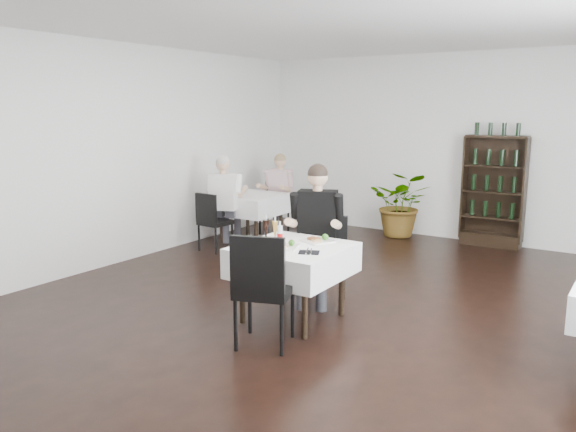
{
  "coord_description": "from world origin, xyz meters",
  "views": [
    {
      "loc": [
        2.64,
        -4.58,
        2.11
      ],
      "look_at": [
        -0.49,
        0.2,
        1.02
      ],
      "focal_mm": 35.0,
      "sensor_mm": 36.0,
      "label": 1
    }
  ],
  "objects_px": {
    "potted_tree": "(402,204)",
    "diner_main": "(316,223)",
    "wine_shelf": "(493,192)",
    "main_table": "(293,260)"
  },
  "relations": [
    {
      "from": "diner_main",
      "to": "wine_shelf",
      "type": "bearing_deg",
      "value": 75.18
    },
    {
      "from": "wine_shelf",
      "to": "main_table",
      "type": "height_order",
      "value": "wine_shelf"
    },
    {
      "from": "wine_shelf",
      "to": "diner_main",
      "type": "height_order",
      "value": "wine_shelf"
    },
    {
      "from": "main_table",
      "to": "diner_main",
      "type": "distance_m",
      "value": 0.66
    },
    {
      "from": "main_table",
      "to": "diner_main",
      "type": "height_order",
      "value": "diner_main"
    },
    {
      "from": "potted_tree",
      "to": "diner_main",
      "type": "xyz_separation_m",
      "value": [
        0.45,
        -3.6,
        0.34
      ]
    },
    {
      "from": "potted_tree",
      "to": "diner_main",
      "type": "relative_size",
      "value": 0.72
    },
    {
      "from": "wine_shelf",
      "to": "diner_main",
      "type": "bearing_deg",
      "value": -104.82
    },
    {
      "from": "potted_tree",
      "to": "diner_main",
      "type": "height_order",
      "value": "diner_main"
    },
    {
      "from": "wine_shelf",
      "to": "diner_main",
      "type": "xyz_separation_m",
      "value": [
        -0.98,
        -3.72,
        0.04
      ]
    }
  ]
}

